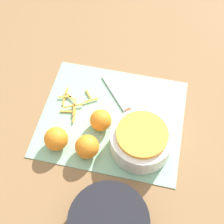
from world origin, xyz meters
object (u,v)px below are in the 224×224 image
bowl_speckled (141,140)px  orange_back (87,147)px  bowl_dark (109,224)px  orange_left (56,139)px  orange_right (101,120)px  knife (131,115)px

bowl_speckled → orange_back: bowl_speckled is taller
bowl_dark → orange_left: size_ratio=2.91×
orange_back → bowl_dark: bearing=119.0°
orange_right → bowl_dark: bearing=107.3°
orange_right → bowl_speckled: bearing=160.8°
bowl_dark → orange_right: (0.09, -0.29, 0.01)m
orange_right → orange_back: 0.10m
bowl_speckled → bowl_dark: bearing=80.3°
knife → orange_back: orange_back is taller
orange_left → orange_right: size_ratio=1.06×
bowl_speckled → bowl_dark: 0.24m
bowl_dark → orange_back: orange_back is taller
bowl_speckled → orange_back: 0.16m
knife → orange_right: size_ratio=3.29×
orange_left → orange_back: bearing=177.2°
orange_left → orange_right: 0.14m
bowl_dark → orange_right: size_ratio=3.08×
knife → orange_right: bearing=83.0°
bowl_speckled → knife: (0.05, -0.10, -0.04)m
bowl_speckled → knife: bowl_speckled is taller
bowl_speckled → orange_right: bearing=-19.2°
bowl_dark → orange_back: (0.11, -0.19, 0.01)m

